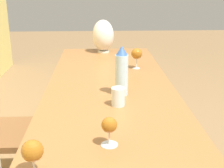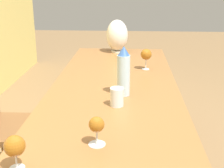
# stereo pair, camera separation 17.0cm
# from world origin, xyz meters

# --- Properties ---
(dining_table) EXTENTS (2.55, 0.80, 0.75)m
(dining_table) POSITION_xyz_m (0.00, 0.00, 0.67)
(dining_table) COLOR #936033
(dining_table) RESTS_ON ground_plane
(water_bottle) EXTENTS (0.08, 0.08, 0.29)m
(water_bottle) POSITION_xyz_m (0.01, -0.06, 0.89)
(water_bottle) COLOR silver
(water_bottle) RESTS_ON dining_table
(water_tumbler) EXTENTS (0.07, 0.07, 0.10)m
(water_tumbler) POSITION_xyz_m (-0.15, -0.03, 0.80)
(water_tumbler) COLOR silver
(water_tumbler) RESTS_ON dining_table
(vase) EXTENTS (0.19, 0.19, 0.30)m
(vase) POSITION_xyz_m (1.13, 0.03, 0.90)
(vase) COLOR silver
(vase) RESTS_ON dining_table
(wine_glass_0) EXTENTS (0.07, 0.07, 0.12)m
(wine_glass_0) POSITION_xyz_m (-0.57, 0.03, 0.84)
(wine_glass_0) COLOR silver
(wine_glass_0) RESTS_ON dining_table
(wine_glass_1) EXTENTS (0.08, 0.08, 0.16)m
(wine_glass_1) POSITION_xyz_m (0.56, -0.21, 0.86)
(wine_glass_1) COLOR silver
(wine_glass_1) RESTS_ON dining_table
(wine_glass_3) EXTENTS (0.08, 0.08, 0.13)m
(wine_glass_3) POSITION_xyz_m (-0.76, 0.30, 0.84)
(wine_glass_3) COLOR silver
(wine_glass_3) RESTS_ON dining_table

